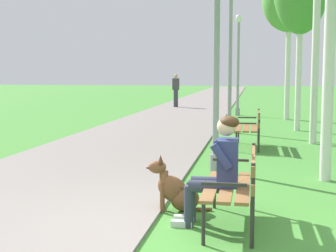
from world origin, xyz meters
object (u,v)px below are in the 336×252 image
object	(u,v)px
person_seated_on_near_bench	(218,167)
dog_brown	(176,191)
park_bench_mid	(251,125)
birch_tree_fifth	(289,2)
lamp_post_far	(238,64)
park_bench_near	(237,181)
lamp_post_near	(217,34)
lamp_post_mid	(230,49)
pedestrian_distant	(176,91)

from	to	relation	value
person_seated_on_near_bench	dog_brown	world-z (taller)	person_seated_on_near_bench
park_bench_mid	birch_tree_fifth	world-z (taller)	birch_tree_fifth
dog_brown	lamp_post_far	xyz separation A→B (m)	(0.25, 14.12, 1.82)
park_bench_mid	lamp_post_far	world-z (taller)	lamp_post_far
park_bench_near	lamp_post_far	xyz separation A→B (m)	(-0.50, 14.59, 1.56)
park_bench_near	lamp_post_near	distance (m)	3.62
park_bench_near	lamp_post_mid	xyz separation A→B (m)	(-0.53, 8.81, 1.87)
lamp_post_mid	park_bench_mid	bearing A→B (deg)	-77.46
dog_brown	pedestrian_distant	world-z (taller)	pedestrian_distant
park_bench_mid	pedestrian_distant	distance (m)	13.03
lamp_post_far	pedestrian_distant	size ratio (longest dim) A/B	2.43
dog_brown	pedestrian_distant	bearing A→B (deg)	99.09
person_seated_on_near_bench	lamp_post_far	world-z (taller)	lamp_post_far
park_bench_mid	dog_brown	xyz separation A→B (m)	(-0.86, -5.50, -0.25)
park_bench_near	lamp_post_far	size ratio (longest dim) A/B	0.37
birch_tree_fifth	park_bench_mid	bearing A→B (deg)	-99.87
lamp_post_near	birch_tree_fifth	bearing A→B (deg)	79.72
person_seated_on_near_bench	lamp_post_mid	bearing A→B (deg)	92.09
lamp_post_far	pedestrian_distant	bearing A→B (deg)	129.06
person_seated_on_near_bench	lamp_post_near	size ratio (longest dim) A/B	0.27
dog_brown	lamp_post_mid	size ratio (longest dim) A/B	0.18
park_bench_near	lamp_post_mid	distance (m)	9.02
lamp_post_near	pedestrian_distant	bearing A→B (deg)	101.59
park_bench_mid	birch_tree_fifth	size ratio (longest dim) A/B	0.28
lamp_post_near	pedestrian_distant	xyz separation A→B (m)	(-3.16, 15.38, -1.53)
person_seated_on_near_bench	lamp_post_near	xyz separation A→B (m)	(-0.27, 3.11, 1.69)
park_bench_near	park_bench_mid	xyz separation A→B (m)	(0.10, 5.97, 0.00)
lamp_post_mid	dog_brown	bearing A→B (deg)	-91.54
lamp_post_near	lamp_post_mid	world-z (taller)	lamp_post_mid
person_seated_on_near_bench	birch_tree_fifth	distance (m)	13.68
park_bench_mid	pedestrian_distant	size ratio (longest dim) A/B	0.91
person_seated_on_near_bench	pedestrian_distant	xyz separation A→B (m)	(-3.43, 18.49, 0.16)
birch_tree_fifth	pedestrian_distant	size ratio (longest dim) A/B	3.27
birch_tree_fifth	person_seated_on_near_bench	bearing A→B (deg)	-96.73
park_bench_mid	lamp_post_near	world-z (taller)	lamp_post_near
birch_tree_fifth	pedestrian_distant	world-z (taller)	birch_tree_fifth
dog_brown	lamp_post_far	bearing A→B (deg)	88.97
park_bench_mid	dog_brown	bearing A→B (deg)	-98.85
park_bench_near	park_bench_mid	distance (m)	5.97
lamp_post_near	lamp_post_far	distance (m)	11.53
lamp_post_far	pedestrian_distant	distance (m)	5.12
park_bench_near	lamp_post_near	size ratio (longest dim) A/B	0.33
park_bench_mid	person_seated_on_near_bench	world-z (taller)	person_seated_on_near_bench
person_seated_on_near_bench	lamp_post_far	size ratio (longest dim) A/B	0.31
pedestrian_distant	park_bench_mid	bearing A→B (deg)	-73.35
park_bench_mid	lamp_post_mid	xyz separation A→B (m)	(-0.63, 2.84, 1.87)
lamp_post_near	birch_tree_fifth	size ratio (longest dim) A/B	0.85
lamp_post_mid	birch_tree_fifth	distance (m)	5.02
lamp_post_near	lamp_post_far	size ratio (longest dim) A/B	1.15
birch_tree_fifth	pedestrian_distant	distance (m)	8.07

